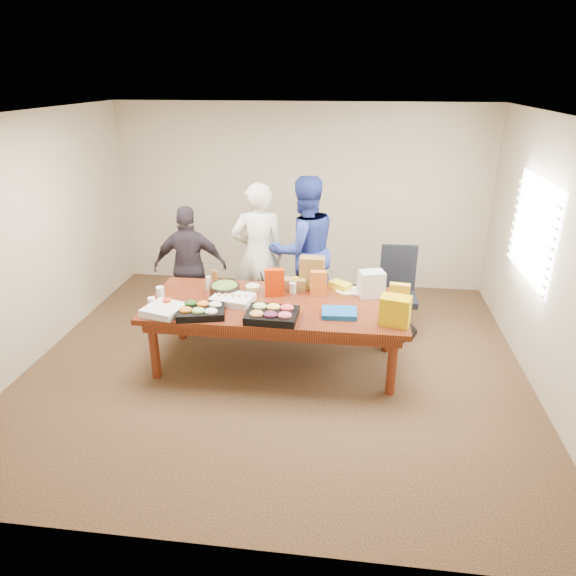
# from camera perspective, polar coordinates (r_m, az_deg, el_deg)

# --- Properties ---
(floor) EXTENTS (5.50, 5.00, 0.02)m
(floor) POSITION_cam_1_polar(r_m,az_deg,el_deg) (5.97, -1.27, -8.33)
(floor) COLOR #47301E
(floor) RESTS_ON ground
(ceiling) EXTENTS (5.50, 5.00, 0.02)m
(ceiling) POSITION_cam_1_polar(r_m,az_deg,el_deg) (5.13, -1.54, 18.71)
(ceiling) COLOR white
(ceiling) RESTS_ON wall_back
(wall_back) EXTENTS (5.50, 0.04, 2.70)m
(wall_back) POSITION_cam_1_polar(r_m,az_deg,el_deg) (7.79, 1.37, 9.96)
(wall_back) COLOR beige
(wall_back) RESTS_ON floor
(wall_front) EXTENTS (5.50, 0.04, 2.70)m
(wall_front) POSITION_cam_1_polar(r_m,az_deg,el_deg) (3.17, -8.20, -10.30)
(wall_front) COLOR beige
(wall_front) RESTS_ON floor
(wall_left) EXTENTS (0.04, 5.00, 2.70)m
(wall_left) POSITION_cam_1_polar(r_m,az_deg,el_deg) (6.40, -26.65, 4.69)
(wall_left) COLOR beige
(wall_left) RESTS_ON floor
(wall_right) EXTENTS (0.04, 5.00, 2.70)m
(wall_right) POSITION_cam_1_polar(r_m,az_deg,el_deg) (5.69, 27.18, 2.58)
(wall_right) COLOR beige
(wall_right) RESTS_ON floor
(window_panel) EXTENTS (0.03, 1.40, 1.10)m
(window_panel) POSITION_cam_1_polar(r_m,az_deg,el_deg) (6.18, 25.45, 5.81)
(window_panel) COLOR white
(window_panel) RESTS_ON wall_right
(window_blinds) EXTENTS (0.04, 1.36, 1.00)m
(window_blinds) POSITION_cam_1_polar(r_m,az_deg,el_deg) (6.17, 25.10, 5.84)
(window_blinds) COLOR beige
(window_blinds) RESTS_ON wall_right
(conference_table) EXTENTS (2.80, 1.20, 0.75)m
(conference_table) POSITION_cam_1_polar(r_m,az_deg,el_deg) (5.78, -1.30, -5.06)
(conference_table) COLOR #4C1C0F
(conference_table) RESTS_ON floor
(office_chair) EXTENTS (0.55, 0.55, 1.06)m
(office_chair) POSITION_cam_1_polar(r_m,az_deg,el_deg) (6.52, 11.99, -0.75)
(office_chair) COLOR black
(office_chair) RESTS_ON floor
(person_center) EXTENTS (0.76, 0.60, 1.85)m
(person_center) POSITION_cam_1_polar(r_m,az_deg,el_deg) (6.58, -3.27, 3.68)
(person_center) COLOR silver
(person_center) RESTS_ON floor
(person_right) EXTENTS (1.16, 1.07, 1.91)m
(person_right) POSITION_cam_1_polar(r_m,az_deg,el_deg) (6.65, 1.76, 4.18)
(person_right) COLOR #283998
(person_right) RESTS_ON floor
(person_left) EXTENTS (0.97, 0.51, 1.57)m
(person_left) POSITION_cam_1_polar(r_m,az_deg,el_deg) (6.68, -10.74, 2.32)
(person_left) COLOR #282128
(person_left) RESTS_ON floor
(veggie_tray) EXTENTS (0.56, 0.48, 0.07)m
(veggie_tray) POSITION_cam_1_polar(r_m,az_deg,el_deg) (5.41, -9.59, -2.57)
(veggie_tray) COLOR black
(veggie_tray) RESTS_ON conference_table
(fruit_tray) EXTENTS (0.53, 0.42, 0.08)m
(fruit_tray) POSITION_cam_1_polar(r_m,az_deg,el_deg) (5.25, -1.78, -3.03)
(fruit_tray) COLOR black
(fruit_tray) RESTS_ON conference_table
(sheet_cake) EXTENTS (0.49, 0.40, 0.08)m
(sheet_cake) POSITION_cam_1_polar(r_m,az_deg,el_deg) (5.64, -6.13, -1.25)
(sheet_cake) COLOR silver
(sheet_cake) RESTS_ON conference_table
(salad_bowl) EXTENTS (0.38, 0.38, 0.11)m
(salad_bowl) POSITION_cam_1_polar(r_m,az_deg,el_deg) (5.86, -7.00, -0.18)
(salad_bowl) COLOR black
(salad_bowl) RESTS_ON conference_table
(chip_bag_blue) EXTENTS (0.37, 0.28, 0.05)m
(chip_bag_blue) POSITION_cam_1_polar(r_m,az_deg,el_deg) (5.35, 5.67, -2.75)
(chip_bag_blue) COLOR #0F52A8
(chip_bag_blue) RESTS_ON conference_table
(chip_bag_red) EXTENTS (0.23, 0.13, 0.31)m
(chip_bag_red) POSITION_cam_1_polar(r_m,az_deg,el_deg) (5.74, -1.50, 0.62)
(chip_bag_red) COLOR red
(chip_bag_red) RESTS_ON conference_table
(chip_bag_yellow) EXTENTS (0.22, 0.11, 0.31)m
(chip_bag_yellow) POSITION_cam_1_polar(r_m,az_deg,el_deg) (5.47, 12.16, -1.09)
(chip_bag_yellow) COLOR gold
(chip_bag_yellow) RESTS_ON conference_table
(chip_bag_orange) EXTENTS (0.19, 0.10, 0.28)m
(chip_bag_orange) POSITION_cam_1_polar(r_m,az_deg,el_deg) (5.78, 3.40, 0.55)
(chip_bag_orange) COLOR orange
(chip_bag_orange) RESTS_ON conference_table
(mayo_jar) EXTENTS (0.10, 0.10, 0.12)m
(mayo_jar) POSITION_cam_1_polar(r_m,az_deg,el_deg) (5.84, 0.53, -0.01)
(mayo_jar) COLOR silver
(mayo_jar) RESTS_ON conference_table
(mustard_bottle) EXTENTS (0.07, 0.07, 0.16)m
(mustard_bottle) POSITION_cam_1_polar(r_m,az_deg,el_deg) (5.91, 0.86, 0.46)
(mustard_bottle) COLOR yellow
(mustard_bottle) RESTS_ON conference_table
(dressing_bottle) EXTENTS (0.07, 0.07, 0.18)m
(dressing_bottle) POSITION_cam_1_polar(r_m,az_deg,el_deg) (6.13, -8.05, 1.15)
(dressing_bottle) COLOR brown
(dressing_bottle) RESTS_ON conference_table
(ranch_bottle) EXTENTS (0.06, 0.06, 0.16)m
(ranch_bottle) POSITION_cam_1_polar(r_m,az_deg,el_deg) (6.00, -8.78, 0.53)
(ranch_bottle) COLOR white
(ranch_bottle) RESTS_ON conference_table
(banana_bunch) EXTENTS (0.28, 0.27, 0.08)m
(banana_bunch) POSITION_cam_1_polar(r_m,az_deg,el_deg) (5.99, 5.78, 0.26)
(banana_bunch) COLOR yellow
(banana_bunch) RESTS_ON conference_table
(bread_loaf) EXTENTS (0.34, 0.15, 0.13)m
(bread_loaf) POSITION_cam_1_polar(r_m,az_deg,el_deg) (5.94, 0.37, 0.44)
(bread_loaf) COLOR olive
(bread_loaf) RESTS_ON conference_table
(kraft_bag) EXTENTS (0.28, 0.16, 0.37)m
(kraft_bag) POSITION_cam_1_polar(r_m,az_deg,el_deg) (5.97, 2.67, 1.74)
(kraft_bag) COLOR brown
(kraft_bag) RESTS_ON conference_table
(red_cup) EXTENTS (0.10, 0.10, 0.12)m
(red_cup) POSITION_cam_1_polar(r_m,az_deg,el_deg) (5.60, -13.20, -1.72)
(red_cup) COLOR red
(red_cup) RESTS_ON conference_table
(clear_cup_a) EXTENTS (0.09, 0.09, 0.11)m
(clear_cup_a) POSITION_cam_1_polar(r_m,az_deg,el_deg) (5.69, -14.82, -1.54)
(clear_cup_a) COLOR white
(clear_cup_a) RESTS_ON conference_table
(clear_cup_b) EXTENTS (0.11, 0.11, 0.12)m
(clear_cup_b) POSITION_cam_1_polar(r_m,az_deg,el_deg) (5.91, -13.92, -0.44)
(clear_cup_b) COLOR white
(clear_cup_b) RESTS_ON conference_table
(pizza_box_lower) EXTENTS (0.43, 0.43, 0.04)m
(pizza_box_lower) POSITION_cam_1_polar(r_m,az_deg,el_deg) (5.53, -13.59, -2.50)
(pizza_box_lower) COLOR white
(pizza_box_lower) RESTS_ON conference_table
(pizza_box_upper) EXTENTS (0.45, 0.45, 0.04)m
(pizza_box_upper) POSITION_cam_1_polar(r_m,az_deg,el_deg) (5.49, -13.51, -2.19)
(pizza_box_upper) COLOR silver
(pizza_box_upper) RESTS_ON pizza_box_lower
(plate_a) EXTENTS (0.27, 0.27, 0.01)m
(plate_a) POSITION_cam_1_polar(r_m,az_deg,el_deg) (5.95, 6.46, -0.26)
(plate_a) COLOR white
(plate_a) RESTS_ON conference_table
(plate_b) EXTENTS (0.29, 0.29, 0.02)m
(plate_b) POSITION_cam_1_polar(r_m,az_deg,el_deg) (5.95, 7.52, -0.32)
(plate_b) COLOR white
(plate_b) RESTS_ON conference_table
(dip_bowl_a) EXTENTS (0.17, 0.17, 0.06)m
(dip_bowl_a) POSITION_cam_1_polar(r_m,az_deg,el_deg) (5.94, 3.15, 0.06)
(dip_bowl_a) COLOR beige
(dip_bowl_a) RESTS_ON conference_table
(dip_bowl_b) EXTENTS (0.19, 0.19, 0.06)m
(dip_bowl_b) POSITION_cam_1_polar(r_m,az_deg,el_deg) (5.93, -3.92, -0.00)
(dip_bowl_b) COLOR #F9F3B8
(dip_bowl_b) RESTS_ON conference_table
(grocery_bag_white) EXTENTS (0.31, 0.26, 0.29)m
(grocery_bag_white) POSITION_cam_1_polar(r_m,az_deg,el_deg) (5.81, 9.18, 0.47)
(grocery_bag_white) COLOR silver
(grocery_bag_white) RESTS_ON conference_table
(grocery_bag_yellow) EXTENTS (0.33, 0.26, 0.29)m
(grocery_bag_yellow) POSITION_cam_1_polar(r_m,az_deg,el_deg) (5.21, 11.75, -2.45)
(grocery_bag_yellow) COLOR #D4AB03
(grocery_bag_yellow) RESTS_ON conference_table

